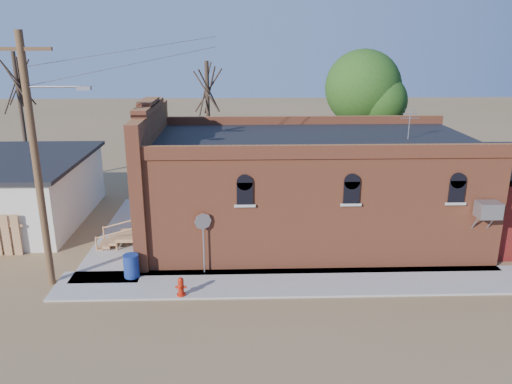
{
  "coord_description": "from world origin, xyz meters",
  "views": [
    {
      "loc": [
        -1.14,
        -15.73,
        8.77
      ],
      "look_at": [
        -0.49,
        4.7,
        2.4
      ],
      "focal_mm": 35.0,
      "sensor_mm": 36.0,
      "label": 1
    }
  ],
  "objects_px": {
    "stop_sign": "(203,227)",
    "trash_barrel": "(131,266)",
    "fire_hydrant": "(181,287)",
    "brick_bar": "(303,188)",
    "utility_pole": "(37,158)"
  },
  "relations": [
    {
      "from": "stop_sign",
      "to": "trash_barrel",
      "type": "height_order",
      "value": "stop_sign"
    },
    {
      "from": "fire_hydrant",
      "to": "stop_sign",
      "type": "distance_m",
      "value": 2.46
    },
    {
      "from": "fire_hydrant",
      "to": "trash_barrel",
      "type": "bearing_deg",
      "value": 151.1
    },
    {
      "from": "brick_bar",
      "to": "utility_pole",
      "type": "bearing_deg",
      "value": -156.31
    },
    {
      "from": "fire_hydrant",
      "to": "trash_barrel",
      "type": "xyz_separation_m",
      "value": [
        -2.03,
        1.5,
        0.1
      ]
    },
    {
      "from": "fire_hydrant",
      "to": "trash_barrel",
      "type": "height_order",
      "value": "trash_barrel"
    },
    {
      "from": "brick_bar",
      "to": "fire_hydrant",
      "type": "xyz_separation_m",
      "value": [
        -4.92,
        -5.5,
        -1.92
      ]
    },
    {
      "from": "stop_sign",
      "to": "trash_barrel",
      "type": "relative_size",
      "value": 2.73
    },
    {
      "from": "fire_hydrant",
      "to": "trash_barrel",
      "type": "relative_size",
      "value": 0.78
    },
    {
      "from": "fire_hydrant",
      "to": "stop_sign",
      "type": "relative_size",
      "value": 0.28
    },
    {
      "from": "brick_bar",
      "to": "trash_barrel",
      "type": "height_order",
      "value": "brick_bar"
    },
    {
      "from": "brick_bar",
      "to": "utility_pole",
      "type": "xyz_separation_m",
      "value": [
        -9.79,
        -4.29,
        2.43
      ]
    },
    {
      "from": "utility_pole",
      "to": "stop_sign",
      "type": "distance_m",
      "value": 6.27
    },
    {
      "from": "utility_pole",
      "to": "stop_sign",
      "type": "relative_size",
      "value": 3.71
    },
    {
      "from": "stop_sign",
      "to": "trash_barrel",
      "type": "bearing_deg",
      "value": -170.82
    }
  ]
}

